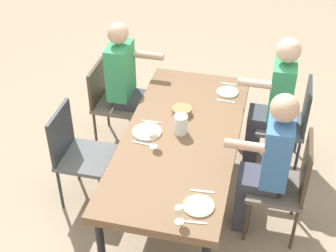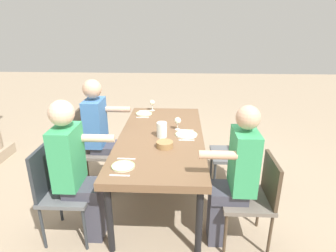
# 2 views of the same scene
# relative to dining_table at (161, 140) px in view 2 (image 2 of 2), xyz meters

# --- Properties ---
(ground_plane) EXTENTS (16.00, 16.00, 0.00)m
(ground_plane) POSITION_rel_dining_table_xyz_m (0.00, 0.00, -0.68)
(ground_plane) COLOR gray
(dining_table) EXTENTS (2.04, 0.93, 0.74)m
(dining_table) POSITION_rel_dining_table_xyz_m (0.00, 0.00, 0.00)
(dining_table) COLOR brown
(dining_table) RESTS_ON ground
(chair_west_north) EXTENTS (0.44, 0.44, 0.91)m
(chair_west_north) POSITION_rel_dining_table_xyz_m (-0.75, 0.89, -0.16)
(chair_west_north) COLOR #5B5E61
(chair_west_north) RESTS_ON ground
(chair_west_south) EXTENTS (0.44, 0.44, 0.84)m
(chair_west_south) POSITION_rel_dining_table_xyz_m (-0.75, -0.88, -0.18)
(chair_west_south) COLOR #6A6158
(chair_west_south) RESTS_ON ground
(chair_mid_north) EXTENTS (0.44, 0.44, 0.94)m
(chair_mid_north) POSITION_rel_dining_table_xyz_m (0.13, 0.89, -0.14)
(chair_mid_north) COLOR #6A6158
(chair_mid_north) RESTS_ON ground
(chair_mid_south) EXTENTS (0.44, 0.44, 0.91)m
(chair_mid_south) POSITION_rel_dining_table_xyz_m (0.13, -0.89, -0.16)
(chair_mid_south) COLOR #5B5E61
(chair_mid_south) RESTS_ON ground
(diner_woman_green) EXTENTS (0.35, 0.50, 1.34)m
(diner_woman_green) POSITION_rel_dining_table_xyz_m (-0.74, 0.70, 0.04)
(diner_woman_green) COLOR #3F3F4C
(diner_woman_green) RESTS_ON ground
(diner_man_white) EXTENTS (0.35, 0.49, 1.31)m
(diner_man_white) POSITION_rel_dining_table_xyz_m (-0.75, -0.69, 0.02)
(diner_man_white) COLOR #3F3F4C
(diner_man_white) RESTS_ON ground
(diner_guest_third) EXTENTS (0.35, 0.50, 1.33)m
(diner_guest_third) POSITION_rel_dining_table_xyz_m (0.13, 0.71, 0.04)
(diner_guest_third) COLOR #3F3F4C
(diner_guest_third) RESTS_ON ground
(plate_0) EXTENTS (0.21, 0.21, 0.02)m
(plate_0) POSITION_rel_dining_table_xyz_m (-0.74, 0.28, 0.07)
(plate_0) COLOR silver
(plate_0) RESTS_ON dining_table
(fork_0) EXTENTS (0.02, 0.17, 0.01)m
(fork_0) POSITION_rel_dining_table_xyz_m (-0.89, 0.28, 0.06)
(fork_0) COLOR silver
(fork_0) RESTS_ON dining_table
(spoon_0) EXTENTS (0.02, 0.17, 0.01)m
(spoon_0) POSITION_rel_dining_table_xyz_m (-0.59, 0.28, 0.06)
(spoon_0) COLOR silver
(spoon_0) RESTS_ON dining_table
(plate_1) EXTENTS (0.25, 0.25, 0.02)m
(plate_1) POSITION_rel_dining_table_xyz_m (0.02, -0.28, 0.07)
(plate_1) COLOR white
(plate_1) RESTS_ON dining_table
(wine_glass_1) EXTENTS (0.08, 0.08, 0.15)m
(wine_glass_1) POSITION_rel_dining_table_xyz_m (0.18, -0.18, 0.17)
(wine_glass_1) COLOR white
(wine_glass_1) RESTS_ON dining_table
(fork_1) EXTENTS (0.02, 0.17, 0.01)m
(fork_1) POSITION_rel_dining_table_xyz_m (-0.13, -0.28, 0.06)
(fork_1) COLOR silver
(fork_1) RESTS_ON dining_table
(spoon_1) EXTENTS (0.03, 0.17, 0.01)m
(spoon_1) POSITION_rel_dining_table_xyz_m (0.17, -0.28, 0.06)
(spoon_1) COLOR silver
(spoon_1) RESTS_ON dining_table
(plate_2) EXTENTS (0.22, 0.22, 0.02)m
(plate_2) POSITION_rel_dining_table_xyz_m (0.74, 0.28, 0.07)
(plate_2) COLOR silver
(plate_2) RESTS_ON dining_table
(wine_glass_2) EXTENTS (0.07, 0.07, 0.15)m
(wine_glass_2) POSITION_rel_dining_table_xyz_m (0.91, 0.18, 0.17)
(wine_glass_2) COLOR white
(wine_glass_2) RESTS_ON dining_table
(fork_2) EXTENTS (0.03, 0.17, 0.01)m
(fork_2) POSITION_rel_dining_table_xyz_m (0.59, 0.28, 0.06)
(fork_2) COLOR silver
(fork_2) RESTS_ON dining_table
(spoon_2) EXTENTS (0.03, 0.17, 0.01)m
(spoon_2) POSITION_rel_dining_table_xyz_m (0.89, 0.28, 0.06)
(spoon_2) COLOR silver
(spoon_2) RESTS_ON dining_table
(water_pitcher) EXTENTS (0.11, 0.11, 0.17)m
(water_pitcher) POSITION_rel_dining_table_xyz_m (-0.04, -0.01, 0.13)
(water_pitcher) COLOR white
(water_pitcher) RESTS_ON dining_table
(bread_basket) EXTENTS (0.17, 0.17, 0.06)m
(bread_basket) POSITION_rel_dining_table_xyz_m (-0.31, -0.06, 0.09)
(bread_basket) COLOR #9E7547
(bread_basket) RESTS_ON dining_table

